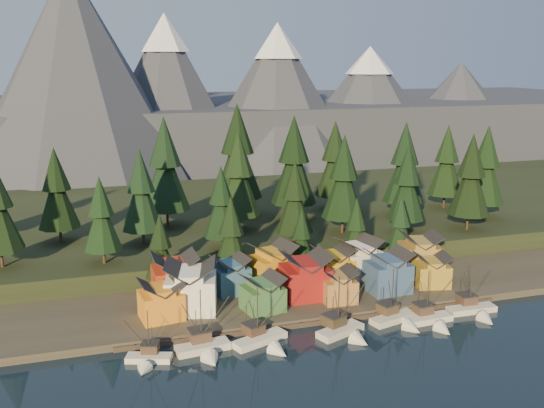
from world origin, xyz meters
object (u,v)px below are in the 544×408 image
object	(u,v)px
boat_3	(345,323)
house_front_1	(191,285)
boat_4	(398,313)
boat_1	(204,340)
house_front_0	(161,298)
boat_0	(147,352)
boat_5	(432,313)
house_back_0	(175,276)
boat_6	(475,304)
house_back_1	(230,274)
boat_2	(264,334)

from	to	relation	value
boat_3	house_front_1	world-z (taller)	house_front_1
boat_4	boat_1	bearing A→B (deg)	167.15
house_front_0	boat_0	bearing A→B (deg)	-113.48
boat_5	house_front_1	world-z (taller)	house_front_1
house_front_1	house_back_0	world-z (taller)	house_front_1
house_front_0	house_front_1	distance (m)	6.82
house_front_1	boat_5	bearing A→B (deg)	-7.52
boat_4	boat_6	size ratio (longest dim) A/B	1.01
boat_5	boat_6	xyz separation A→B (m)	(11.21, 1.63, -0.02)
house_front_0	boat_5	bearing A→B (deg)	-23.80
boat_6	house_back_0	size ratio (longest dim) A/B	1.19
house_back_1	boat_3	bearing A→B (deg)	-66.39
boat_1	boat_0	bearing A→B (deg)	177.08
house_front_0	boat_3	bearing A→B (deg)	-32.11
boat_4	house_front_0	size ratio (longest dim) A/B	1.37
house_back_0	boat_0	bearing A→B (deg)	-111.05
boat_3	house_back_1	distance (m)	29.71
boat_1	house_back_0	xyz separation A→B (m)	(-1.74, 22.98, 4.22)
boat_1	house_front_0	distance (m)	15.63
boat_2	boat_6	size ratio (longest dim) A/B	1.01
boat_0	boat_3	size ratio (longest dim) A/B	0.80
boat_2	boat_4	bearing A→B (deg)	-18.44
boat_0	house_front_0	size ratio (longest dim) A/B	1.16
boat_4	house_back_1	bearing A→B (deg)	127.63
boat_0	boat_3	xyz separation A→B (m)	(36.98, -0.20, 0.54)
house_back_0	house_front_1	bearing A→B (deg)	-73.12
boat_0	house_front_1	distance (m)	20.69
boat_2	boat_6	distance (m)	45.72
boat_6	house_back_0	world-z (taller)	house_back_0
boat_1	house_back_1	distance (m)	26.00
boat_4	house_front_0	xyz separation A→B (m)	(-45.19, 12.88, 3.40)
boat_0	house_front_1	bearing A→B (deg)	76.40
boat_6	boat_4	bearing A→B (deg)	179.48
boat_2	house_back_1	world-z (taller)	boat_2
boat_2	house_front_0	bearing A→B (deg)	118.90
boat_6	house_front_1	size ratio (longest dim) A/B	1.00
house_front_0	boat_4	bearing A→B (deg)	-23.27
boat_5	house_back_0	size ratio (longest dim) A/B	1.18
boat_6	house_back_0	xyz separation A→B (m)	(-58.53, 22.40, 4.54)
boat_6	house_front_0	distance (m)	64.19
boat_0	house_back_0	bearing A→B (deg)	88.78
boat_3	house_back_0	world-z (taller)	boat_3
boat_3	house_front_1	bearing A→B (deg)	124.86
boat_0	boat_6	xyz separation A→B (m)	(66.95, 1.32, 0.20)
boat_4	house_front_1	world-z (taller)	house_front_1
boat_5	house_back_1	xyz separation A→B (m)	(-35.19, 24.66, 3.52)
boat_2	boat_0	bearing A→B (deg)	160.69
boat_6	house_back_1	size ratio (longest dim) A/B	1.41
boat_2	boat_1	bearing A→B (deg)	158.57
boat_3	house_front_0	world-z (taller)	boat_3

